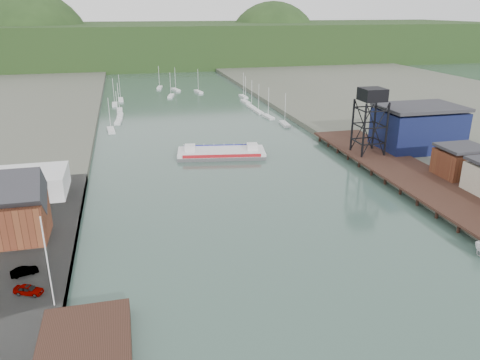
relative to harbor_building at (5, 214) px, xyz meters
name	(u,v)px	position (x,y,z in m)	size (l,w,h in m)	color
ground	(335,325)	(42.00, -30.00, -6.09)	(600.00, 600.00, 0.00)	#2D463D
west_quay	(11,276)	(2.00, -10.00, -5.29)	(16.00, 80.00, 1.60)	slate
west_stage	(84,360)	(13.00, -30.00, -5.19)	(10.00, 18.00, 1.80)	black
east_pier	(403,169)	(79.00, 15.00, -4.19)	(14.00, 70.00, 2.45)	black
harbor_building	(5,214)	(0.00, 0.00, 0.00)	(12.20, 8.20, 8.90)	#562718
white_shed	(18,184)	(-2.00, 20.00, -2.24)	(18.00, 12.00, 4.50)	silver
flagpole	(48,262)	(9.00, -20.00, 1.51)	(0.16, 0.16, 12.00)	silver
lift_tower	(372,99)	(77.00, 28.00, 9.56)	(6.50, 6.50, 16.00)	black
blue_shed	(418,128)	(92.00, 30.00, 0.98)	(20.50, 14.50, 11.30)	#0B0E33
marina_sailboats	(185,105)	(42.08, 108.46, -5.74)	(57.71, 92.65, 0.90)	silver
distant_hills	(148,47)	(38.02, 271.35, 4.29)	(500.00, 120.00, 80.00)	#1E3316
chain_ferry	(221,153)	(42.52, 40.50, -5.17)	(23.41, 12.43, 3.20)	#4C4C4E
car_west_a	(28,290)	(5.56, -16.68, -3.85)	(1.50, 3.73, 1.27)	#999999
car_west_b	(24,271)	(4.21, -11.70, -3.90)	(1.24, 3.55, 1.17)	#999999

